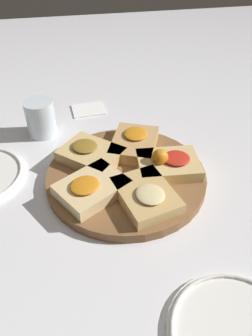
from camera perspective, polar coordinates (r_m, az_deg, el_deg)
ground_plane at (r=0.81m, az=0.00°, el=-2.12°), size 3.00×3.00×0.00m
serving_board at (r=0.80m, az=0.00°, el=-1.48°), size 0.39×0.39×0.02m
focaccia_slice_0 at (r=0.74m, az=-6.04°, el=-3.43°), size 0.18×0.17×0.04m
focaccia_slice_1 at (r=0.71m, az=3.53°, el=-4.77°), size 0.14×0.17×0.04m
focaccia_slice_2 at (r=0.80m, az=7.33°, el=0.75°), size 0.16×0.12×0.06m
focaccia_slice_3 at (r=0.87m, az=1.44°, el=4.41°), size 0.16×0.18×0.04m
focaccia_slice_4 at (r=0.83m, az=-6.19°, el=2.47°), size 0.18×0.18×0.04m
plate_left at (r=0.60m, az=18.94°, el=-25.96°), size 0.23×0.23×0.02m
water_glass at (r=0.98m, az=-14.66°, el=8.38°), size 0.08×0.08×0.10m
napkin_stack at (r=1.10m, az=-6.63°, el=10.18°), size 0.11×0.09×0.01m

